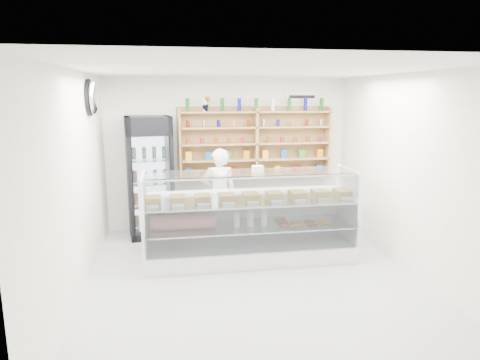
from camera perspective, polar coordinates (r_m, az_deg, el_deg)
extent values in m
plane|color=#B3B3B8|center=(6.07, 1.78, -12.92)|extent=(5.00, 5.00, 0.00)
plane|color=white|center=(5.54, 1.97, 14.49)|extent=(5.00, 5.00, 0.00)
plane|color=white|center=(8.08, -1.59, 3.55)|extent=(4.50, 0.00, 4.50)
plane|color=white|center=(3.31, 10.41, -8.18)|extent=(4.50, 0.00, 4.50)
plane|color=white|center=(5.66, -21.08, -0.58)|extent=(0.00, 5.00, 5.00)
plane|color=white|center=(6.46, 21.83, 0.77)|extent=(0.00, 5.00, 5.00)
cube|color=white|center=(6.66, 1.29, -9.45)|extent=(3.16, 0.89, 0.26)
cube|color=white|center=(6.90, 0.66, -4.64)|extent=(3.16, 0.05, 0.66)
cube|color=silver|center=(6.53, 1.30, -6.12)|extent=(3.03, 0.79, 0.02)
cube|color=silver|center=(6.42, 1.32, -2.80)|extent=(3.09, 0.82, 0.02)
cube|color=silver|center=(6.04, 2.08, -4.81)|extent=(3.09, 0.13, 1.10)
cube|color=silver|center=(6.28, 1.43, 0.99)|extent=(3.09, 0.63, 0.01)
imported|color=white|center=(7.36, -2.77, -1.95)|extent=(0.59, 0.40, 1.60)
cube|color=black|center=(7.71, -11.92, 0.41)|extent=(0.86, 0.84, 2.13)
cube|color=#34053C|center=(7.25, -12.69, 6.91)|extent=(0.75, 0.13, 0.30)
cube|color=silver|center=(7.38, -12.38, -0.87)|extent=(0.64, 0.09, 1.68)
cube|color=tan|center=(7.82, -8.00, 4.60)|extent=(0.04, 0.28, 1.33)
cube|color=tan|center=(7.98, 2.13, 4.83)|extent=(0.04, 0.28, 1.33)
cube|color=tan|center=(8.37, 11.60, 4.91)|extent=(0.04, 0.28, 1.33)
cube|color=tan|center=(8.07, 2.10, 0.66)|extent=(2.80, 0.28, 0.03)
cube|color=tan|center=(8.02, 2.12, 2.77)|extent=(2.80, 0.28, 0.03)
cube|color=tan|center=(7.98, 2.13, 4.90)|extent=(2.80, 0.28, 0.03)
cube|color=tan|center=(7.95, 2.15, 7.05)|extent=(2.80, 0.28, 0.03)
cube|color=tan|center=(7.93, 2.16, 9.06)|extent=(2.80, 0.28, 0.03)
imported|color=#1E6626|center=(7.80, -4.53, 10.09)|extent=(0.17, 0.15, 0.27)
ellipsoid|color=silver|center=(6.72, -19.01, 10.36)|extent=(0.15, 0.50, 0.50)
cube|color=white|center=(8.28, 8.22, 10.92)|extent=(0.62, 0.03, 0.20)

